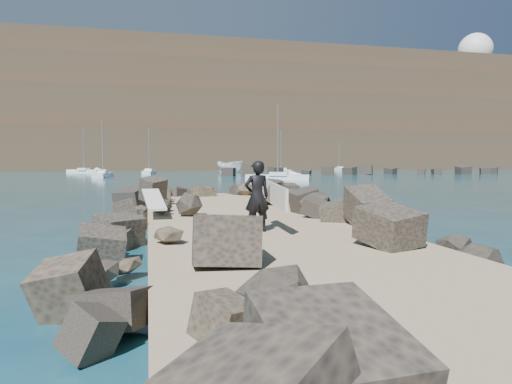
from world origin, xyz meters
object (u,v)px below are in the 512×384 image
surfboard_resting (154,203)px  boat_imported (230,166)px  surfer_with_board (259,196)px  sailboat_f (339,169)px  radome (475,55)px

surfboard_resting → boat_imported: boat_imported is taller
boat_imported → surfer_with_board: bearing=-142.1°
surfboard_resting → sailboat_f: 90.86m
surfboard_resting → radome: size_ratio=0.11×
surfboard_resting → surfer_with_board: 4.60m
surfboard_resting → sailboat_f: bearing=57.3°
surfer_with_board → surfboard_resting: bearing=123.8°
boat_imported → radome: (111.87, 71.34, 42.81)m
boat_imported → radome: radome is taller
surfer_with_board → sailboat_f: 93.16m
surfboard_resting → surfer_with_board: size_ratio=1.01×
surfer_with_board → sailboat_f: size_ratio=0.33×
surfboard_resting → surfer_with_board: (2.55, -3.80, 0.46)m
sailboat_f → boat_imported: bearing=-163.9°
surfboard_resting → boat_imported: bearing=72.6°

